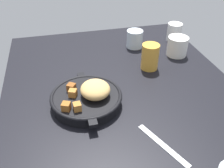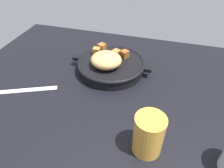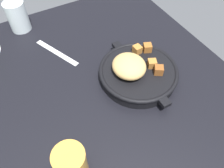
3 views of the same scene
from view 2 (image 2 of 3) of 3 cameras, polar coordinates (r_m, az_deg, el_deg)
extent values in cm
cube|color=black|center=(60.26, 1.04, -4.77)|extent=(101.65, 79.66, 2.40)
cylinder|color=black|center=(69.06, -0.24, 4.93)|extent=(21.59, 21.59, 3.47)
torus|color=black|center=(68.25, -0.25, 5.94)|extent=(22.36, 22.36, 1.20)
cube|color=black|center=(72.15, -9.51, 7.15)|extent=(2.64, 2.40, 1.20)
cube|color=black|center=(66.60, 9.75, 4.12)|extent=(2.64, 2.40, 1.20)
ellipsoid|color=tan|center=(64.79, -1.61, 6.64)|extent=(9.69, 9.06, 4.59)
cube|color=#A86B2D|center=(70.60, 1.14, 8.50)|extent=(2.96, 2.98, 2.22)
cube|color=brown|center=(70.09, 3.51, 8.24)|extent=(3.16, 3.20, 2.36)
cube|color=#A86B2D|center=(71.95, -4.25, 9.06)|extent=(2.48, 2.36, 2.30)
cube|color=#935623|center=(74.17, -2.83, 10.13)|extent=(3.03, 3.05, 2.33)
cube|color=silver|center=(66.88, -22.32, -1.50)|extent=(16.70, 8.47, 0.36)
cylinder|color=gold|center=(45.42, 10.00, -13.56)|extent=(6.55, 6.55, 9.82)
camera|label=1|loc=(0.99, -45.91, 36.32)|focal=40.21mm
camera|label=3|loc=(0.34, 68.17, 39.15)|focal=36.87mm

